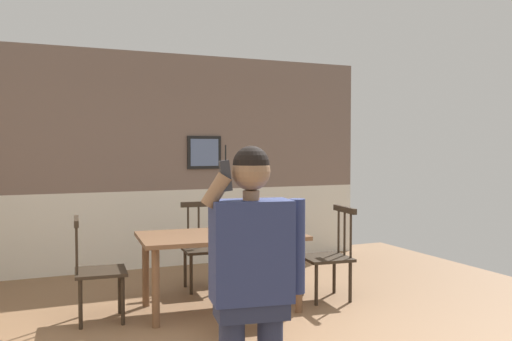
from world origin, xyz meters
The scene contains 7 objects.
room_back_partition centered at (0.00, 3.53, 1.36)m, with size 6.01×0.17×2.84m.
dining_table centered at (0.14, 1.37, 0.65)m, with size 1.64×1.01×0.75m.
chair_near_window centered at (-1.03, 1.46, 0.47)m, with size 0.49×0.49×0.96m.
chair_by_doorway centered at (1.31, 1.27, 0.46)m, with size 0.52×0.52×0.97m.
chair_at_table_head centered at (0.21, 2.20, 0.47)m, with size 0.44×0.44×0.97m.
chair_opposite_corner centered at (0.07, 0.54, 0.49)m, with size 0.50×0.50×1.05m.
person_figure centered at (-0.52, -0.97, 0.91)m, with size 0.58×0.30×1.60m.
Camera 1 is at (-1.65, -3.64, 1.59)m, focal length 38.31 mm.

